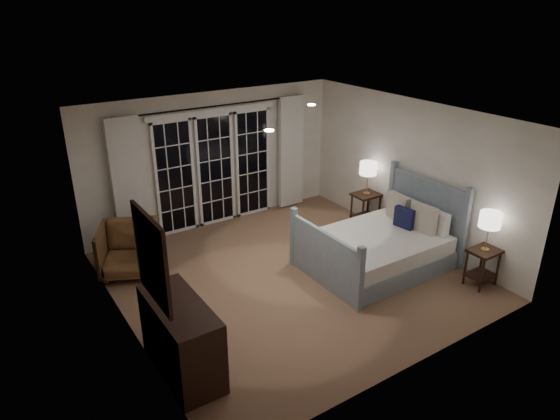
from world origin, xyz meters
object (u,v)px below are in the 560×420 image
nightstand_right (366,205)px  lamp_left (490,220)px  lamp_right (368,169)px  dresser (181,338)px  bed (380,247)px  armchair (129,250)px  nightstand_left (483,262)px

nightstand_right → lamp_left: size_ratio=1.07×
nightstand_right → lamp_right: size_ratio=1.05×
lamp_right → dresser: size_ratio=0.48×
bed → armchair: (-3.44, 1.97, 0.08)m
lamp_right → nightstand_right: bearing=0.0°
nightstand_left → armchair: (-4.30, 3.26, 0.02)m
lamp_left → dresser: lamp_left is taller
lamp_left → lamp_right: bearing=90.2°
nightstand_left → lamp_left: (0.00, 0.00, 0.68)m
nightstand_right → dresser: bearing=-157.5°
bed → dresser: (-3.65, -0.59, 0.13)m
nightstand_left → armchair: 5.39m
lamp_left → lamp_right: (-0.01, 2.56, 0.07)m
bed → armchair: 3.97m
armchair → bed: bearing=-4.5°
lamp_left → nightstand_left: bearing=-90.0°
nightstand_right → dresser: dresser is taller
bed → lamp_left: bearing=-56.3°
bed → nightstand_right: size_ratio=3.40×
lamp_right → nightstand_left: bearing=-89.8°
nightstand_left → lamp_right: bearing=90.2°
bed → nightstand_left: size_ratio=3.75×
nightstand_left → bed: bearing=123.7°
nightstand_left → lamp_right: 2.67m
lamp_left → dresser: (-4.51, 0.70, -0.61)m
lamp_right → armchair: 4.41m
nightstand_left → dresser: size_ratio=0.46×
nightstand_left → armchair: bearing=142.9°
bed → dresser: bed is taller
bed → lamp_left: (0.86, -1.29, 0.74)m
nightstand_left → lamp_left: bearing=90.0°
nightstand_left → dresser: dresser is taller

